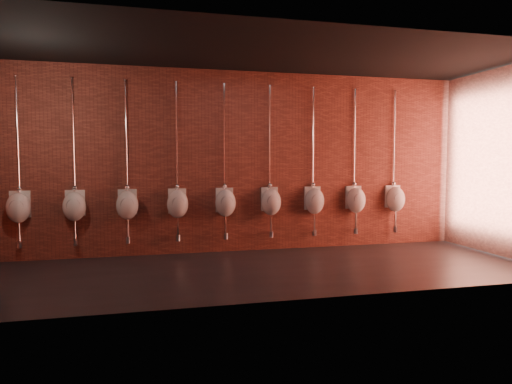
% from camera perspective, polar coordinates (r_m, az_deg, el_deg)
% --- Properties ---
extents(ground, '(8.50, 8.50, 0.00)m').
position_cam_1_polar(ground, '(6.86, 0.36, -9.74)').
color(ground, black).
rests_on(ground, ground).
extents(room_shell, '(8.54, 3.04, 3.22)m').
position_cam_1_polar(room_shell, '(6.68, 0.37, 7.28)').
color(room_shell, black).
rests_on(room_shell, ground).
extents(urinal_0, '(0.37, 0.33, 2.71)m').
position_cam_1_polar(urinal_0, '(8.11, -27.56, -1.63)').
color(urinal_0, white).
rests_on(urinal_0, ground).
extents(urinal_1, '(0.37, 0.33, 2.71)m').
position_cam_1_polar(urinal_1, '(7.95, -21.76, -1.56)').
color(urinal_1, white).
rests_on(urinal_1, ground).
extents(urinal_2, '(0.37, 0.33, 2.71)m').
position_cam_1_polar(urinal_2, '(7.88, -15.79, -1.48)').
color(urinal_2, white).
rests_on(urinal_2, ground).
extents(urinal_3, '(0.37, 0.33, 2.71)m').
position_cam_1_polar(urinal_3, '(7.89, -9.77, -1.38)').
color(urinal_3, white).
rests_on(urinal_3, ground).
extents(urinal_4, '(0.37, 0.33, 2.71)m').
position_cam_1_polar(urinal_4, '(7.99, -3.84, -1.26)').
color(urinal_4, white).
rests_on(urinal_4, ground).
extents(urinal_5, '(0.37, 0.33, 2.71)m').
position_cam_1_polar(urinal_5, '(8.17, 1.88, -1.14)').
color(urinal_5, white).
rests_on(urinal_5, ground).
extents(urinal_6, '(0.37, 0.33, 2.71)m').
position_cam_1_polar(urinal_6, '(8.43, 7.31, -1.01)').
color(urinal_6, white).
rests_on(urinal_6, ground).
extents(urinal_7, '(0.37, 0.33, 2.71)m').
position_cam_1_polar(urinal_7, '(8.76, 12.36, -0.88)').
color(urinal_7, white).
rests_on(urinal_7, ground).
extents(urinal_8, '(0.37, 0.33, 2.71)m').
position_cam_1_polar(urinal_8, '(9.15, 17.02, -0.76)').
color(urinal_8, white).
rests_on(urinal_8, ground).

